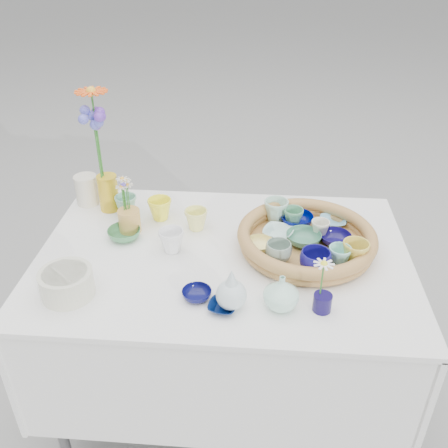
# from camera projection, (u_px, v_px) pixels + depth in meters

# --- Properties ---
(ground) EXTENTS (80.00, 80.00, 0.00)m
(ground) POSITION_uv_depth(u_px,v_px,m) (224.00, 401.00, 2.10)
(ground) COLOR gray
(display_table) EXTENTS (1.26, 0.86, 0.77)m
(display_table) POSITION_uv_depth(u_px,v_px,m) (224.00, 401.00, 2.10)
(display_table) COLOR white
(display_table) RESTS_ON ground
(wicker_tray) EXTENTS (0.47, 0.47, 0.08)m
(wicker_tray) POSITION_uv_depth(u_px,v_px,m) (306.00, 239.00, 1.70)
(wicker_tray) COLOR #9E6D35
(wicker_tray) RESTS_ON display_table
(tray_ceramic_0) EXTENTS (0.15, 0.15, 0.04)m
(tray_ceramic_0) POSITION_uv_depth(u_px,v_px,m) (297.00, 220.00, 1.81)
(tray_ceramic_0) COLOR #000862
(tray_ceramic_0) RESTS_ON wicker_tray
(tray_ceramic_1) EXTENTS (0.12, 0.12, 0.03)m
(tray_ceramic_1) POSITION_uv_depth(u_px,v_px,m) (335.00, 239.00, 1.71)
(tray_ceramic_1) COLOR #100A4C
(tray_ceramic_1) RESTS_ON wicker_tray
(tray_ceramic_2) EXTENTS (0.11, 0.11, 0.08)m
(tray_ceramic_2) POSITION_uv_depth(u_px,v_px,m) (355.00, 253.00, 1.60)
(tray_ceramic_2) COLOR gold
(tray_ceramic_2) RESTS_ON wicker_tray
(tray_ceramic_3) EXTENTS (0.16, 0.16, 0.04)m
(tray_ceramic_3) POSITION_uv_depth(u_px,v_px,m) (304.00, 239.00, 1.71)
(tray_ceramic_3) COLOR #437F63
(tray_ceramic_3) RESTS_ON wicker_tray
(tray_ceramic_4) EXTENTS (0.11, 0.11, 0.07)m
(tray_ceramic_4) POSITION_uv_depth(u_px,v_px,m) (278.00, 252.00, 1.61)
(tray_ceramic_4) COLOR gray
(tray_ceramic_4) RESTS_ON wicker_tray
(tray_ceramic_5) EXTENTS (0.13, 0.13, 0.03)m
(tray_ceramic_5) POSITION_uv_depth(u_px,v_px,m) (278.00, 232.00, 1.75)
(tray_ceramic_5) COLOR silver
(tray_ceramic_5) RESTS_ON wicker_tray
(tray_ceramic_6) EXTENTS (0.10, 0.10, 0.08)m
(tray_ceramic_6) POSITION_uv_depth(u_px,v_px,m) (276.00, 211.00, 1.82)
(tray_ceramic_6) COLOR #ACD7C1
(tray_ceramic_6) RESTS_ON wicker_tray
(tray_ceramic_7) EXTENTS (0.08, 0.08, 0.06)m
(tray_ceramic_7) POSITION_uv_depth(u_px,v_px,m) (320.00, 229.00, 1.74)
(tray_ceramic_7) COLOR silver
(tray_ceramic_7) RESTS_ON wicker_tray
(tray_ceramic_8) EXTENTS (0.10, 0.10, 0.02)m
(tray_ceramic_8) POSITION_uv_depth(u_px,v_px,m) (333.00, 222.00, 1.82)
(tray_ceramic_8) COLOR #6DADC8
(tray_ceramic_8) RESTS_ON wicker_tray
(tray_ceramic_9) EXTENTS (0.11, 0.11, 0.08)m
(tray_ceramic_9) POSITION_uv_depth(u_px,v_px,m) (315.00, 262.00, 1.56)
(tray_ceramic_9) COLOR navy
(tray_ceramic_9) RESTS_ON wicker_tray
(tray_ceramic_10) EXTENTS (0.11, 0.11, 0.03)m
(tray_ceramic_10) POSITION_uv_depth(u_px,v_px,m) (260.00, 245.00, 1.68)
(tray_ceramic_10) COLOR #FFEE82
(tray_ceramic_10) RESTS_ON wicker_tray
(tray_ceramic_11) EXTENTS (0.09, 0.09, 0.07)m
(tray_ceramic_11) POSITION_uv_depth(u_px,v_px,m) (339.00, 256.00, 1.59)
(tray_ceramic_11) COLOR #8ADCD2
(tray_ceramic_11) RESTS_ON wicker_tray
(tray_ceramic_12) EXTENTS (0.09, 0.09, 0.07)m
(tray_ceramic_12) POSITION_uv_depth(u_px,v_px,m) (293.00, 217.00, 1.80)
(tray_ceramic_12) COLOR #52976E
(tray_ceramic_12) RESTS_ON wicker_tray
(loose_ceramic_0) EXTENTS (0.11, 0.11, 0.08)m
(loose_ceramic_0) POSITION_uv_depth(u_px,v_px,m) (160.00, 209.00, 1.87)
(loose_ceramic_0) COLOR #FFF630
(loose_ceramic_0) RESTS_ON display_table
(loose_ceramic_1) EXTENTS (0.09, 0.09, 0.08)m
(loose_ceramic_1) POSITION_uv_depth(u_px,v_px,m) (196.00, 220.00, 1.81)
(loose_ceramic_1) COLOR #F8F681
(loose_ceramic_1) RESTS_ON display_table
(loose_ceramic_2) EXTENTS (0.15, 0.15, 0.04)m
(loose_ceramic_2) POSITION_uv_depth(u_px,v_px,m) (124.00, 234.00, 1.77)
(loose_ceramic_2) COLOR #3E7F4D
(loose_ceramic_2) RESTS_ON display_table
(loose_ceramic_3) EXTENTS (0.09, 0.09, 0.08)m
(loose_ceramic_3) POSITION_uv_depth(u_px,v_px,m) (172.00, 241.00, 1.69)
(loose_ceramic_3) COLOR white
(loose_ceramic_3) RESTS_ON display_table
(loose_ceramic_4) EXTENTS (0.10, 0.10, 0.03)m
(loose_ceramic_4) POSITION_uv_depth(u_px,v_px,m) (197.00, 294.00, 1.49)
(loose_ceramic_4) COLOR #0A0C45
(loose_ceramic_4) RESTS_ON display_table
(loose_ceramic_5) EXTENTS (0.10, 0.10, 0.08)m
(loose_ceramic_5) POSITION_uv_depth(u_px,v_px,m) (126.00, 205.00, 1.90)
(loose_ceramic_5) COLOR #77B698
(loose_ceramic_5) RESTS_ON display_table
(loose_ceramic_6) EXTENTS (0.10, 0.10, 0.02)m
(loose_ceramic_6) POSITION_uv_depth(u_px,v_px,m) (223.00, 307.00, 1.45)
(loose_ceramic_6) COLOR #051541
(loose_ceramic_6) RESTS_ON display_table
(fluted_bowl) EXTENTS (0.20, 0.20, 0.08)m
(fluted_bowl) POSITION_uv_depth(u_px,v_px,m) (67.00, 283.00, 1.49)
(fluted_bowl) COLOR beige
(fluted_bowl) RESTS_ON display_table
(bud_vase_paleblue) EXTENTS (0.12, 0.12, 0.14)m
(bud_vase_paleblue) POSITION_uv_depth(u_px,v_px,m) (231.00, 288.00, 1.43)
(bud_vase_paleblue) COLOR silver
(bud_vase_paleblue) RESTS_ON display_table
(bud_vase_seafoam) EXTENTS (0.12, 0.12, 0.11)m
(bud_vase_seafoam) POSITION_uv_depth(u_px,v_px,m) (281.00, 292.00, 1.44)
(bud_vase_seafoam) COLOR #B8EED5
(bud_vase_seafoam) RESTS_ON display_table
(bud_vase_cobalt) EXTENTS (0.06, 0.06, 0.05)m
(bud_vase_cobalt) POSITION_uv_depth(u_px,v_px,m) (322.00, 303.00, 1.44)
(bud_vase_cobalt) COLOR #130B41
(bud_vase_cobalt) RESTS_ON display_table
(single_daisy) EXTENTS (0.09, 0.09, 0.12)m
(single_daisy) POSITION_uv_depth(u_px,v_px,m) (322.00, 279.00, 1.41)
(single_daisy) COLOR white
(single_daisy) RESTS_ON bud_vase_cobalt
(tall_vase_yellow) EXTENTS (0.10, 0.10, 0.14)m
(tall_vase_yellow) POSITION_uv_depth(u_px,v_px,m) (108.00, 193.00, 1.91)
(tall_vase_yellow) COLOR gold
(tall_vase_yellow) RESTS_ON display_table
(gerbera) EXTENTS (0.17, 0.17, 0.34)m
(gerbera) POSITION_uv_depth(u_px,v_px,m) (97.00, 136.00, 1.79)
(gerbera) COLOR #FF5917
(gerbera) RESTS_ON tall_vase_yellow
(hydrangea) EXTENTS (0.12, 0.12, 0.32)m
(hydrangea) POSITION_uv_depth(u_px,v_px,m) (98.00, 149.00, 1.81)
(hydrangea) COLOR #6635B8
(hydrangea) RESTS_ON tall_vase_yellow
(white_pitcher) EXTENTS (0.14, 0.12, 0.12)m
(white_pitcher) POSITION_uv_depth(u_px,v_px,m) (87.00, 190.00, 1.96)
(white_pitcher) COLOR beige
(white_pitcher) RESTS_ON display_table
(daisy_cup) EXTENTS (0.10, 0.10, 0.09)m
(daisy_cup) POSITION_uv_depth(u_px,v_px,m) (129.00, 221.00, 1.80)
(daisy_cup) COLOR gold
(daisy_cup) RESTS_ON display_table
(daisy_posy) EXTENTS (0.09, 0.09, 0.13)m
(daisy_posy) POSITION_uv_depth(u_px,v_px,m) (126.00, 193.00, 1.75)
(daisy_posy) COLOR silver
(daisy_posy) RESTS_ON daisy_cup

